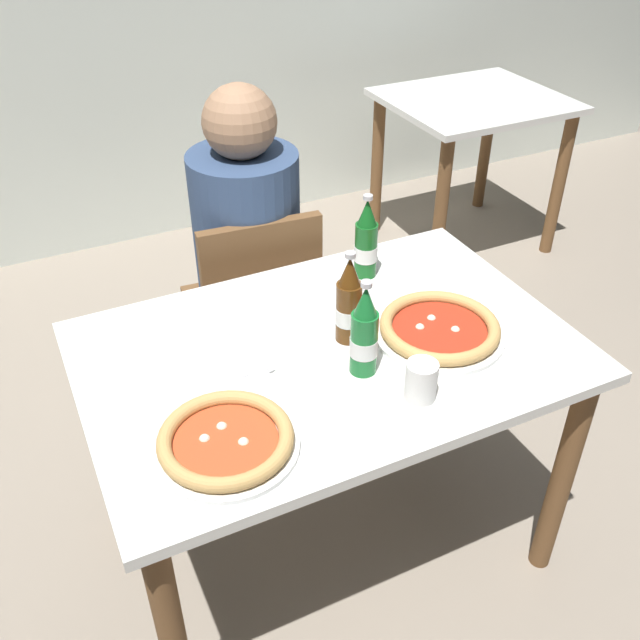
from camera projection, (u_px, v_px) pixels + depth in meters
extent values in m
plane|color=gray|center=(327.00, 540.00, 2.18)|extent=(8.00, 8.00, 0.00)
cube|color=silver|center=(329.00, 352.00, 1.76)|extent=(1.20, 0.80, 0.03)
cylinder|color=brown|center=(562.00, 477.00, 1.91)|extent=(0.06, 0.06, 0.72)
cylinder|color=brown|center=(107.00, 439.00, 2.03)|extent=(0.06, 0.06, 0.72)
cylinder|color=brown|center=(426.00, 341.00, 2.41)|extent=(0.06, 0.06, 0.72)
cube|color=brown|center=(250.00, 309.00, 2.44)|extent=(0.43, 0.43, 0.04)
cube|color=brown|center=(263.00, 281.00, 2.18)|extent=(0.38, 0.07, 0.40)
cylinder|color=brown|center=(283.00, 325.00, 2.75)|extent=(0.04, 0.04, 0.41)
cylinder|color=brown|center=(197.00, 344.00, 2.65)|extent=(0.04, 0.04, 0.41)
cylinder|color=brown|center=(314.00, 377.00, 2.50)|extent=(0.04, 0.04, 0.41)
cylinder|color=brown|center=(220.00, 401.00, 2.40)|extent=(0.04, 0.04, 0.41)
cube|color=#2D3342|center=(256.00, 359.00, 2.55)|extent=(0.32, 0.28, 0.45)
cylinder|color=#33476B|center=(247.00, 236.00, 2.26)|extent=(0.34, 0.34, 0.55)
sphere|color=#9E7556|center=(240.00, 122.00, 2.04)|extent=(0.22, 0.22, 0.22)
cube|color=silver|center=(475.00, 101.00, 3.30)|extent=(0.80, 0.70, 0.03)
cylinder|color=brown|center=(440.00, 213.00, 3.18)|extent=(0.06, 0.06, 0.72)
cylinder|color=brown|center=(559.00, 185.00, 3.43)|extent=(0.06, 0.06, 0.72)
cylinder|color=brown|center=(377.00, 166.00, 3.61)|extent=(0.06, 0.06, 0.72)
cylinder|color=brown|center=(486.00, 145.00, 3.85)|extent=(0.06, 0.06, 0.72)
cylinder|color=white|center=(439.00, 334.00, 1.78)|extent=(0.33, 0.33, 0.01)
cylinder|color=#AD2D19|center=(439.00, 330.00, 1.78)|extent=(0.24, 0.24, 0.01)
torus|color=tan|center=(440.00, 326.00, 1.77)|extent=(0.30, 0.30, 0.03)
sphere|color=silver|center=(420.00, 328.00, 1.78)|extent=(0.02, 0.02, 0.02)
sphere|color=silver|center=(455.00, 331.00, 1.77)|extent=(0.02, 0.02, 0.02)
sphere|color=silver|center=(431.00, 319.00, 1.81)|extent=(0.02, 0.02, 0.02)
cylinder|color=white|center=(226.00, 446.00, 1.46)|extent=(0.31, 0.31, 0.01)
cylinder|color=#CC4723|center=(226.00, 442.00, 1.46)|extent=(0.22, 0.22, 0.01)
torus|color=tan|center=(226.00, 438.00, 1.45)|extent=(0.28, 0.28, 0.03)
sphere|color=silver|center=(205.00, 440.00, 1.46)|extent=(0.02, 0.02, 0.02)
sphere|color=silver|center=(244.00, 443.00, 1.45)|extent=(0.02, 0.02, 0.02)
sphere|color=silver|center=(222.00, 427.00, 1.49)|extent=(0.02, 0.02, 0.02)
cylinder|color=#14591E|center=(366.00, 250.00, 1.98)|extent=(0.06, 0.06, 0.16)
cone|color=#14591E|center=(367.00, 212.00, 1.91)|extent=(0.05, 0.05, 0.07)
cylinder|color=#B7B7BC|center=(368.00, 197.00, 1.88)|extent=(0.03, 0.03, 0.01)
cylinder|color=white|center=(366.00, 252.00, 1.98)|extent=(0.07, 0.07, 0.04)
cylinder|color=#196B2D|center=(364.00, 343.00, 1.63)|extent=(0.06, 0.06, 0.16)
cone|color=#196B2D|center=(366.00, 301.00, 1.56)|extent=(0.05, 0.05, 0.07)
cylinder|color=#B7B7BC|center=(367.00, 284.00, 1.53)|extent=(0.03, 0.03, 0.01)
cylinder|color=white|center=(364.00, 346.00, 1.63)|extent=(0.07, 0.07, 0.04)
cylinder|color=#512D0F|center=(349.00, 312.00, 1.73)|extent=(0.06, 0.06, 0.16)
cone|color=#512D0F|center=(350.00, 271.00, 1.66)|extent=(0.05, 0.05, 0.07)
cylinder|color=#B7B7BC|center=(350.00, 255.00, 1.64)|extent=(0.03, 0.03, 0.01)
cylinder|color=white|center=(349.00, 315.00, 1.73)|extent=(0.07, 0.07, 0.04)
cube|color=white|center=(243.00, 355.00, 1.72)|extent=(0.19, 0.19, 0.00)
cube|color=silver|center=(251.00, 351.00, 1.72)|extent=(0.05, 0.19, 0.00)
cube|color=silver|center=(235.00, 355.00, 1.71)|extent=(0.02, 0.17, 0.00)
cylinder|color=white|center=(421.00, 381.00, 1.57)|extent=(0.07, 0.07, 0.09)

